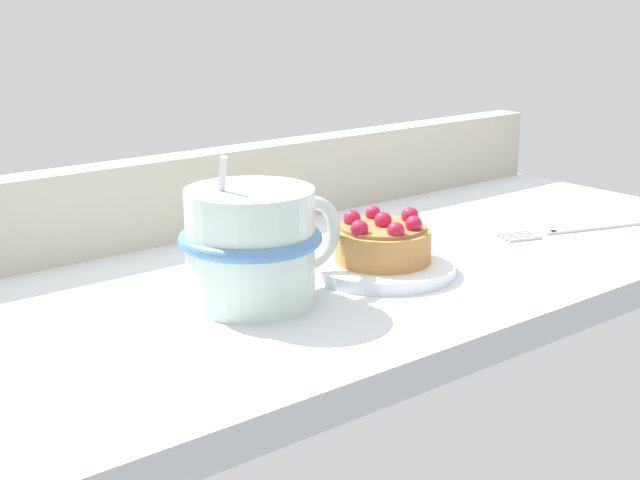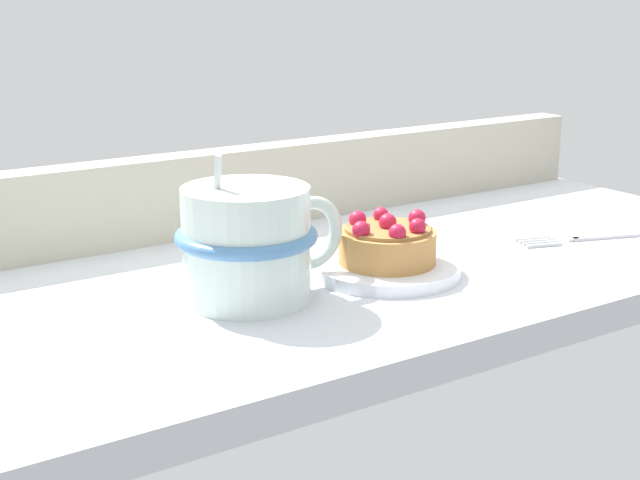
# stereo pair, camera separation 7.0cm
# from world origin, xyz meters

# --- Properties ---
(ground_plane) EXTENTS (0.88, 0.36, 0.03)m
(ground_plane) POSITION_xyz_m (0.00, 0.00, -0.01)
(ground_plane) COLOR silver
(window_rail_back) EXTENTS (0.86, 0.03, 0.08)m
(window_rail_back) POSITION_xyz_m (0.00, 0.16, 0.04)
(window_rail_back) COLOR #B2AD99
(window_rail_back) RESTS_ON ground_plane
(dessert_plate) EXTENTS (0.12, 0.12, 0.01)m
(dessert_plate) POSITION_xyz_m (0.03, -0.03, 0.00)
(dessert_plate) COLOR silver
(dessert_plate) RESTS_ON ground_plane
(raspberry_tart) EXTENTS (0.08, 0.08, 0.04)m
(raspberry_tart) POSITION_xyz_m (0.03, -0.03, 0.03)
(raspberry_tart) COLOR #B77F42
(raspberry_tart) RESTS_ON dessert_plate
(coffee_mug) EXTENTS (0.14, 0.11, 0.11)m
(coffee_mug) POSITION_xyz_m (-0.09, -0.03, 0.04)
(coffee_mug) COLOR silver
(coffee_mug) RESTS_ON ground_plane
(dessert_fork) EXTENTS (0.15, 0.06, 0.01)m
(dessert_fork) POSITION_xyz_m (0.26, -0.06, 0.00)
(dessert_fork) COLOR #B7B7BC
(dessert_fork) RESTS_ON ground_plane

